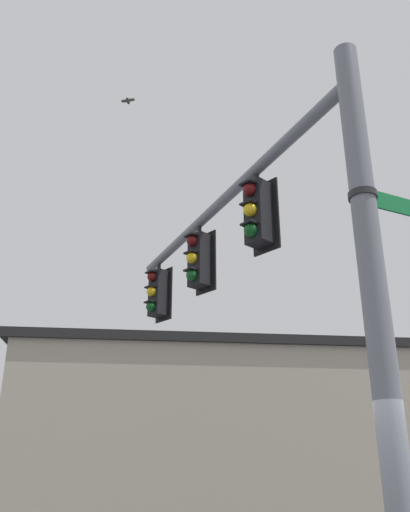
{
  "coord_description": "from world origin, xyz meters",
  "views": [
    {
      "loc": [
        -2.92,
        5.18,
        1.77
      ],
      "look_at": [
        4.1,
        -1.28,
        5.65
      ],
      "focal_mm": 38.67,
      "sensor_mm": 36.0,
      "label": 1
    }
  ],
  "objects_px": {
    "traffic_light_mid_outer": "(157,293)",
    "street_name_sign": "(385,202)",
    "bird_flying": "(128,101)",
    "traffic_light_nearest_pole": "(257,213)",
    "traffic_light_mid_inner": "(199,260)"
  },
  "relations": [
    {
      "from": "street_name_sign",
      "to": "bird_flying",
      "type": "distance_m",
      "value": 5.4
    },
    {
      "from": "traffic_light_mid_outer",
      "to": "street_name_sign",
      "type": "distance_m",
      "value": 6.81
    },
    {
      "from": "traffic_light_mid_outer",
      "to": "street_name_sign",
      "type": "relative_size",
      "value": 0.93
    },
    {
      "from": "traffic_light_nearest_pole",
      "to": "street_name_sign",
      "type": "height_order",
      "value": "traffic_light_nearest_pole"
    },
    {
      "from": "traffic_light_mid_inner",
      "to": "traffic_light_mid_outer",
      "type": "bearing_deg",
      "value": -17.36
    },
    {
      "from": "traffic_light_nearest_pole",
      "to": "traffic_light_mid_inner",
      "type": "height_order",
      "value": "same"
    },
    {
      "from": "traffic_light_nearest_pole",
      "to": "bird_flying",
      "type": "bearing_deg",
      "value": 36.23
    },
    {
      "from": "traffic_light_mid_outer",
      "to": "bird_flying",
      "type": "bearing_deg",
      "value": 132.05
    },
    {
      "from": "traffic_light_nearest_pole",
      "to": "street_name_sign",
      "type": "bearing_deg",
      "value": 171.41
    },
    {
      "from": "traffic_light_nearest_pole",
      "to": "street_name_sign",
      "type": "relative_size",
      "value": 0.93
    },
    {
      "from": "traffic_light_nearest_pole",
      "to": "bird_flying",
      "type": "xyz_separation_m",
      "value": [
        1.83,
        1.34,
        2.49
      ]
    },
    {
      "from": "traffic_light_nearest_pole",
      "to": "traffic_light_mid_outer",
      "type": "xyz_separation_m",
      "value": [
        4.23,
        -1.32,
        0.0
      ]
    },
    {
      "from": "traffic_light_mid_inner",
      "to": "street_name_sign",
      "type": "relative_size",
      "value": 0.93
    },
    {
      "from": "traffic_light_nearest_pole",
      "to": "street_name_sign",
      "type": "xyz_separation_m",
      "value": [
        -2.32,
        0.35,
        -0.83
      ]
    },
    {
      "from": "traffic_light_mid_inner",
      "to": "traffic_light_mid_outer",
      "type": "height_order",
      "value": "same"
    }
  ]
}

